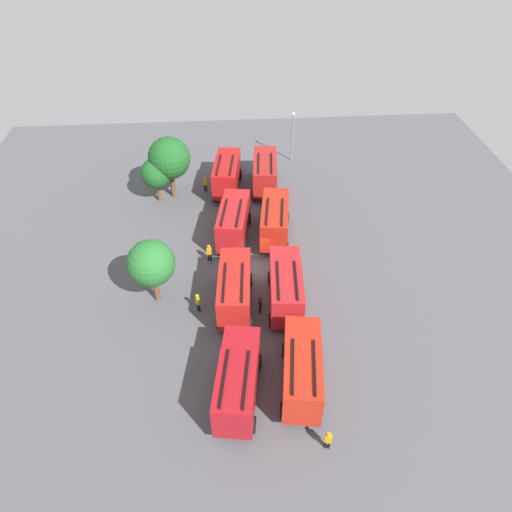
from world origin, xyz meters
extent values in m
plane|color=#4C4C51|center=(0.00, 0.00, 0.00)|extent=(63.00, 63.00, 0.00)
cube|color=#AE2213|center=(-10.29, -2.54, 2.10)|extent=(2.54, 2.79, 2.60)
cube|color=#8C9EAD|center=(-9.25, -2.69, 2.41)|extent=(0.38, 2.11, 1.46)
cube|color=#AE2213|center=(-13.76, -2.04, 2.25)|extent=(5.11, 3.16, 2.90)
cube|color=black|center=(-13.66, -1.36, 3.82)|extent=(4.29, 0.74, 0.12)
cube|color=black|center=(-13.86, -2.72, 3.82)|extent=(4.29, 0.74, 0.12)
cube|color=silver|center=(-9.11, -2.71, 0.95)|extent=(0.54, 2.38, 0.28)
cylinder|color=black|center=(-9.92, -1.38, 0.55)|extent=(1.14, 0.50, 1.10)
cylinder|color=black|center=(-10.27, -3.76, 0.55)|extent=(1.14, 0.50, 1.10)
cylinder|color=black|center=(-14.77, -0.68, 0.55)|extent=(1.14, 0.50, 1.10)
cylinder|color=black|center=(-15.12, -3.05, 0.55)|extent=(1.14, 0.50, 1.10)
cube|color=#A91C20|center=(-2.28, -2.25, 2.10)|extent=(2.39, 2.66, 2.60)
cube|color=#8C9EAD|center=(-1.23, -2.33, 2.41)|extent=(0.25, 2.12, 1.46)
cube|color=#A91C20|center=(-5.77, -1.97, 2.25)|extent=(4.98, 2.87, 2.90)
cube|color=black|center=(-5.72, -1.29, 3.82)|extent=(4.32, 0.46, 0.12)
cube|color=black|center=(-5.82, -2.66, 3.82)|extent=(4.32, 0.46, 0.12)
cube|color=silver|center=(-1.08, -2.34, 0.95)|extent=(0.39, 2.38, 0.28)
cylinder|color=black|center=(-1.99, -1.07, 0.55)|extent=(1.12, 0.44, 1.10)
cylinder|color=black|center=(-2.18, -3.46, 0.55)|extent=(1.12, 0.44, 1.10)
cylinder|color=black|center=(-6.87, -0.68, 0.55)|extent=(1.12, 0.44, 1.10)
cylinder|color=black|center=(-7.06, -3.08, 0.55)|extent=(1.12, 0.44, 1.10)
cube|color=#A72013|center=(6.81, -2.47, 2.10)|extent=(2.53, 2.78, 2.60)
cube|color=#8C9EAD|center=(7.85, -2.61, 2.41)|extent=(0.38, 2.12, 1.46)
cube|color=#A72013|center=(3.35, -1.98, 2.25)|extent=(5.10, 3.14, 2.90)
cube|color=black|center=(3.44, -1.30, 3.82)|extent=(4.29, 0.72, 0.12)
cube|color=black|center=(3.25, -2.66, 3.82)|extent=(4.29, 0.72, 0.12)
cube|color=silver|center=(8.00, -2.64, 0.95)|extent=(0.53, 2.38, 0.28)
cylinder|color=black|center=(7.18, -1.31, 0.55)|extent=(1.14, 0.50, 1.10)
cylinder|color=black|center=(6.84, -3.68, 0.55)|extent=(1.14, 0.50, 1.10)
cylinder|color=black|center=(2.33, -0.63, 0.55)|extent=(1.14, 0.50, 1.10)
cylinder|color=black|center=(1.99, -3.00, 0.55)|extent=(1.14, 0.50, 1.10)
cube|color=maroon|center=(15.72, -2.18, 2.10)|extent=(2.41, 2.69, 2.60)
cube|color=#8C9EAD|center=(16.76, -2.27, 2.41)|extent=(0.27, 2.12, 1.46)
cube|color=maroon|center=(12.23, -1.87, 2.25)|extent=(5.00, 2.92, 2.90)
cube|color=black|center=(12.29, -1.18, 3.82)|extent=(4.31, 0.51, 0.12)
cube|color=black|center=(12.17, -2.55, 3.82)|extent=(4.31, 0.51, 0.12)
cube|color=silver|center=(16.91, -2.29, 0.95)|extent=(0.41, 2.38, 0.28)
cylinder|color=black|center=(16.02, -1.00, 0.55)|extent=(1.13, 0.45, 1.10)
cylinder|color=black|center=(15.81, -3.39, 0.55)|extent=(1.13, 0.45, 1.10)
cylinder|color=black|center=(11.14, -0.56, 0.55)|extent=(1.13, 0.45, 1.10)
cylinder|color=black|center=(10.93, -2.96, 0.55)|extent=(1.13, 0.45, 1.10)
cube|color=maroon|center=(-10.87, 1.82, 2.10)|extent=(2.55, 2.80, 2.60)
cube|color=#8C9EAD|center=(-9.83, 1.66, 2.41)|extent=(0.40, 2.11, 1.46)
cube|color=maroon|center=(-14.33, 2.35, 2.25)|extent=(5.12, 3.20, 2.90)
cube|color=black|center=(-14.22, 3.03, 3.82)|extent=(4.29, 0.77, 0.12)
cube|color=black|center=(-14.43, 1.67, 3.82)|extent=(4.29, 0.77, 0.12)
cube|color=silver|center=(-9.68, 1.64, 0.95)|extent=(0.56, 2.38, 0.28)
cylinder|color=black|center=(-10.49, 2.98, 0.55)|extent=(1.14, 0.51, 1.10)
cylinder|color=black|center=(-10.85, 0.61, 0.55)|extent=(1.14, 0.51, 1.10)
cylinder|color=black|center=(-15.33, 3.72, 0.55)|extent=(1.14, 0.51, 1.10)
cylinder|color=black|center=(-15.69, 1.35, 0.55)|extent=(1.14, 0.51, 1.10)
cube|color=#AD1C17|center=(-2.20, 1.89, 2.10)|extent=(2.37, 2.65, 2.60)
cube|color=#8C9EAD|center=(-1.15, 1.82, 2.41)|extent=(0.23, 2.13, 1.46)
cube|color=#AD1C17|center=(-5.69, 2.15, 2.25)|extent=(4.97, 2.84, 2.90)
cube|color=black|center=(-5.64, 2.83, 3.82)|extent=(4.32, 0.43, 0.12)
cube|color=black|center=(-5.74, 1.46, 3.82)|extent=(4.32, 0.43, 0.12)
cube|color=silver|center=(-1.00, 1.81, 0.95)|extent=(0.37, 2.38, 0.28)
cylinder|color=black|center=(-1.91, 3.08, 0.55)|extent=(1.12, 0.43, 1.10)
cylinder|color=black|center=(-2.08, 0.68, 0.55)|extent=(1.12, 0.43, 1.10)
cylinder|color=black|center=(-6.80, 3.43, 0.55)|extent=(1.12, 0.43, 1.10)
cylinder|color=black|center=(-6.97, 1.04, 0.55)|extent=(1.12, 0.43, 1.10)
cube|color=#A9191C|center=(6.92, 1.43, 2.10)|extent=(2.57, 2.81, 2.60)
cube|color=#8C9EAD|center=(7.96, 1.26, 2.41)|extent=(0.41, 2.11, 1.46)
cube|color=#A9191C|center=(3.47, 1.98, 2.25)|extent=(5.13, 3.22, 2.90)
cube|color=black|center=(3.57, 2.66, 3.82)|extent=(4.29, 0.80, 0.12)
cube|color=black|center=(3.36, 1.30, 3.82)|extent=(4.29, 0.80, 0.12)
cube|color=silver|center=(8.11, 1.24, 0.95)|extent=(0.57, 2.38, 0.28)
cylinder|color=black|center=(7.31, 2.58, 0.55)|extent=(1.14, 0.52, 1.10)
cylinder|color=black|center=(6.93, 0.21, 0.55)|extent=(1.14, 0.52, 1.10)
cylinder|color=black|center=(2.47, 3.35, 0.55)|extent=(1.14, 0.52, 1.10)
cylinder|color=black|center=(2.09, 0.98, 0.55)|extent=(1.14, 0.52, 1.10)
cube|color=#A71513|center=(15.66, 1.92, 2.10)|extent=(2.49, 2.75, 2.60)
cube|color=#8C9EAD|center=(16.70, 1.79, 2.41)|extent=(0.34, 2.12, 1.46)
cube|color=#A71513|center=(12.19, 2.36, 2.25)|extent=(5.07, 3.07, 2.90)
cube|color=black|center=(12.27, 3.04, 3.82)|extent=(4.30, 0.65, 0.12)
cube|color=black|center=(12.10, 1.67, 3.82)|extent=(4.30, 0.65, 0.12)
cube|color=silver|center=(16.85, 1.78, 0.95)|extent=(0.49, 2.38, 0.28)
cylinder|color=black|center=(16.01, 3.09, 0.55)|extent=(1.13, 0.48, 1.10)
cylinder|color=black|center=(15.71, 0.71, 0.55)|extent=(1.13, 0.48, 1.10)
cylinder|color=black|center=(11.15, 3.70, 0.55)|extent=(1.13, 0.48, 1.10)
cylinder|color=black|center=(10.85, 1.31, 0.55)|extent=(1.13, 0.48, 1.10)
cylinder|color=black|center=(1.32, 4.29, 0.40)|extent=(0.16, 0.16, 0.81)
cylinder|color=black|center=(1.31, 4.08, 0.40)|extent=(0.16, 0.16, 0.81)
cube|color=orange|center=(1.31, 4.19, 1.16)|extent=(0.27, 0.44, 0.70)
sphere|color=tan|center=(1.31, 4.19, 1.63)|extent=(0.23, 0.23, 0.23)
cylinder|color=orange|center=(1.31, 4.19, 1.72)|extent=(0.29, 0.29, 0.07)
cylinder|color=black|center=(13.14, 4.55, 0.41)|extent=(0.16, 0.16, 0.83)
cylinder|color=black|center=(13.14, 4.76, 0.41)|extent=(0.16, 0.16, 0.83)
cube|color=orange|center=(13.14, 4.65, 1.19)|extent=(0.24, 0.42, 0.72)
sphere|color=beige|center=(13.14, 4.65, 1.66)|extent=(0.23, 0.23, 0.23)
cylinder|color=orange|center=(13.14, 4.65, 1.76)|extent=(0.29, 0.29, 0.07)
cylinder|color=black|center=(-5.57, 0.07, 0.38)|extent=(0.16, 0.16, 0.75)
cylinder|color=black|center=(-5.36, 0.08, 0.38)|extent=(0.16, 0.16, 0.75)
cube|color=black|center=(-5.47, 0.07, 1.08)|extent=(0.43, 0.26, 0.66)
sphere|color=tan|center=(-5.47, 0.07, 1.52)|extent=(0.21, 0.21, 0.21)
cylinder|color=black|center=(-5.47, 0.07, 1.60)|extent=(0.27, 0.27, 0.06)
cylinder|color=black|center=(-17.25, -3.12, 0.38)|extent=(0.16, 0.16, 0.75)
cylinder|color=black|center=(-17.30, -3.32, 0.38)|extent=(0.16, 0.16, 0.75)
cube|color=orange|center=(-17.28, -3.22, 1.08)|extent=(0.34, 0.47, 0.65)
sphere|color=tan|center=(-17.28, -3.22, 1.51)|extent=(0.21, 0.21, 0.21)
cylinder|color=orange|center=(-17.28, -3.22, 1.60)|extent=(0.27, 0.27, 0.06)
cylinder|color=black|center=(-4.98, 5.03, 0.40)|extent=(0.16, 0.16, 0.81)
cylinder|color=black|center=(-4.80, 5.15, 0.40)|extent=(0.16, 0.16, 0.81)
cube|color=gold|center=(-4.89, 5.09, 1.16)|extent=(0.48, 0.43, 0.70)
sphere|color=brown|center=(-4.89, 5.09, 1.62)|extent=(0.23, 0.23, 0.23)
cylinder|color=gold|center=(-4.89, 5.09, 1.71)|extent=(0.28, 0.28, 0.07)
cylinder|color=brown|center=(-3.30, 8.56, 1.20)|extent=(0.48, 0.48, 2.40)
sphere|color=#236628|center=(-3.30, 8.56, 4.02)|extent=(3.83, 3.83, 3.83)
cylinder|color=brown|center=(11.73, 9.61, 0.99)|extent=(0.40, 0.40, 1.99)
sphere|color=#19511E|center=(11.73, 9.61, 3.34)|extent=(3.18, 3.18, 3.18)
cylinder|color=brown|center=(12.51, 8.13, 1.38)|extent=(0.55, 0.55, 2.75)
sphere|color=#19511E|center=(12.51, 8.13, 4.63)|extent=(4.41, 4.41, 4.41)
cone|color=#F2600C|center=(10.37, -3.82, 0.31)|extent=(0.44, 0.44, 0.62)
cylinder|color=slate|center=(19.55, -5.78, 2.87)|extent=(0.16, 0.16, 5.74)
sphere|color=#F2EFCC|center=(19.55, -5.78, 5.92)|extent=(0.36, 0.36, 0.36)
camera|label=1|loc=(-31.34, 2.31, 28.39)|focal=32.67mm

